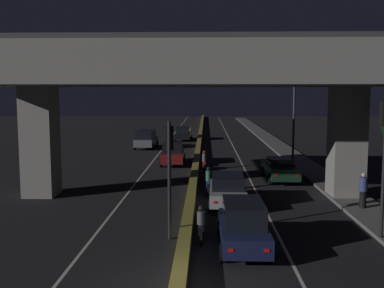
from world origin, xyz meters
name	(u,v)px	position (x,y,z in m)	size (l,w,h in m)	color
lane_line_left_inner	(163,148)	(-3.77, 35.00, 0.00)	(0.12, 126.00, 0.00)	beige
lane_line_right_inner	(234,148)	(3.77, 35.00, 0.00)	(0.12, 126.00, 0.00)	beige
median_divider	(199,146)	(0.00, 35.00, 0.22)	(0.49, 126.00, 0.45)	olive
sidewalk_right	(293,157)	(8.69, 28.00, 0.08)	(2.18, 126.00, 0.16)	#5B5956
elevated_overpass	(192,73)	(0.00, 12.23, 6.91)	(22.24, 10.40, 9.09)	gray
traffic_light_left_of_median	(170,159)	(-0.64, 4.85, 3.24)	(0.30, 0.49, 4.74)	black
traffic_light_right_of_median	(384,144)	(7.70, 4.84, 3.85)	(0.30, 0.49, 5.68)	black
street_lamp	(290,111)	(7.54, 23.93, 4.38)	(2.37, 0.32, 7.31)	#2D2D30
car_dark_blue_lead	(243,225)	(2.20, 3.76, 0.91)	(1.86, 4.31, 1.79)	#141938
car_silver_second	(228,189)	(1.93, 10.46, 0.82)	(2.08, 4.48, 1.57)	gray
car_dark_green_third	(280,169)	(5.73, 17.05, 0.80)	(2.07, 4.54, 1.55)	black
car_dark_red_lead_oncoming	(173,153)	(-1.91, 23.70, 0.91)	(1.98, 4.72, 1.74)	#591414
car_grey_second_oncoming	(146,139)	(-5.52, 34.16, 1.03)	(2.22, 4.37, 1.95)	#515459
car_black_third_oncoming	(184,133)	(-2.00, 42.66, 0.86)	(2.05, 4.64, 1.67)	black
motorcycle_black_filtering_near	(201,225)	(0.61, 4.65, 0.60)	(0.32, 1.84, 1.41)	black
motorcycle_blue_filtering_mid	(208,182)	(0.95, 13.30, 0.64)	(0.33, 1.97, 1.53)	black
motorcycle_red_filtering_far	(204,162)	(0.67, 21.11, 0.63)	(0.33, 1.76, 1.48)	black
pedestrian_on_sidewalk	(363,190)	(8.56, 9.35, 1.04)	(0.38, 0.38, 1.76)	black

